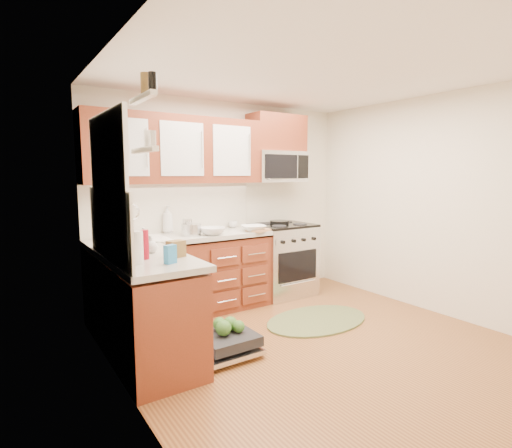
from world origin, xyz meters
TOP-DOWN VIEW (x-y plane):
  - floor at (0.00, 0.00)m, footprint 3.50×3.50m
  - ceiling at (0.00, 0.00)m, footprint 3.50×3.50m
  - wall_back at (0.00, 1.75)m, footprint 3.50×0.04m
  - wall_left at (-1.75, 0.00)m, footprint 0.04×3.50m
  - wall_right at (1.75, 0.00)m, footprint 0.04×3.50m
  - base_cabinet_back at (-0.73, 1.45)m, footprint 2.05×0.60m
  - base_cabinet_left at (-1.45, 0.52)m, footprint 0.60×1.25m
  - countertop_back at (-0.72, 1.44)m, footprint 2.07×0.64m
  - countertop_left at (-1.44, 0.53)m, footprint 0.64×1.27m
  - backsplash_back at (-0.73, 1.74)m, footprint 2.05×0.02m
  - backsplash_left at (-1.74, 0.52)m, footprint 0.02×1.25m
  - upper_cabinets at (-0.73, 1.57)m, footprint 2.05×0.35m
  - cabinet_over_mw at (0.68, 1.57)m, footprint 0.76×0.35m
  - range at (0.68, 1.43)m, footprint 0.76×0.64m
  - microwave at (0.68, 1.55)m, footprint 0.76×0.38m
  - sink at (-1.25, 1.42)m, footprint 0.62×0.50m
  - dishwasher at (-0.86, 0.30)m, footprint 0.70×0.60m
  - window at (-1.74, 0.50)m, footprint 0.03×1.05m
  - window_blind at (-1.71, 0.50)m, footprint 0.02×0.96m
  - shelf_upper at (-1.72, -0.35)m, footprint 0.04×0.40m
  - shelf_lower at (-1.72, -0.35)m, footprint 0.04×0.40m
  - rug at (0.40, 0.43)m, footprint 1.39×1.07m
  - skillet at (0.64, 1.44)m, footprint 0.27×0.27m
  - stock_pot at (-0.66, 1.34)m, footprint 0.22×0.22m
  - cutting_board at (0.18, 1.22)m, footprint 0.36×0.29m
  - canister at (-0.66, 1.46)m, footprint 0.13×0.13m
  - paper_towel_roll at (-1.60, 0.30)m, footprint 0.14×0.14m
  - mustard_bottle at (-1.62, 0.29)m, footprint 0.08×0.08m
  - red_bottle at (-1.49, 0.41)m, footprint 0.08×0.08m
  - wooden_box at (-1.25, 0.36)m, footprint 0.15×0.12m
  - blue_carton at (-1.38, 0.15)m, footprint 0.10×0.08m
  - bowl_a at (0.10, 1.25)m, footprint 0.35×0.35m
  - bowl_b at (-0.45, 1.25)m, footprint 0.36×0.36m
  - cup at (0.05, 1.65)m, footprint 0.12×0.12m
  - soap_bottle_a at (-0.81, 1.68)m, footprint 0.15×0.15m
  - soap_bottle_b at (-1.36, 0.84)m, footprint 0.11×0.11m
  - soap_bottle_c at (-1.36, 0.65)m, footprint 0.14×0.14m

SIDE VIEW (x-z plane):
  - floor at x=0.00m, z-range 0.00..0.00m
  - rug at x=0.40m, z-range 0.00..0.02m
  - dishwasher at x=-0.86m, z-range 0.00..0.20m
  - base_cabinet_back at x=-0.73m, z-range 0.00..0.85m
  - base_cabinet_left at x=-1.45m, z-range 0.00..0.85m
  - range at x=0.68m, z-range 0.00..0.95m
  - sink at x=-1.25m, z-range 0.67..0.93m
  - countertop_back at x=-0.72m, z-range 0.88..0.93m
  - countertop_left at x=-1.44m, z-range 0.88..0.93m
  - cutting_board at x=0.18m, z-range 0.93..0.95m
  - bowl_a at x=0.10m, z-range 0.93..1.00m
  - cup at x=0.05m, z-range 0.93..1.01m
  - bowl_b at x=-0.45m, z-range 0.93..1.01m
  - skillet at x=0.64m, z-range 0.95..1.00m
  - stock_pot at x=-0.66m, z-range 0.93..1.06m
  - wooden_box at x=-1.25m, z-range 0.93..1.06m
  - blue_carton at x=-1.38m, z-range 0.93..1.07m
  - soap_bottle_c at x=-1.36m, z-range 0.93..1.07m
  - canister at x=-0.66m, z-range 0.93..1.10m
  - soap_bottle_b at x=-1.36m, z-range 0.93..1.13m
  - mustard_bottle at x=-1.62m, z-range 0.93..1.14m
  - red_bottle at x=-1.49m, z-range 0.93..1.16m
  - paper_towel_roll at x=-1.60m, z-range 0.93..1.18m
  - soap_bottle_a at x=-0.81m, z-range 0.93..1.24m
  - backsplash_back at x=-0.73m, z-range 0.93..1.49m
  - backsplash_left at x=-1.74m, z-range 0.93..1.49m
  - wall_back at x=0.00m, z-range 0.00..2.50m
  - wall_left at x=-1.75m, z-range 0.00..2.50m
  - wall_right at x=1.75m, z-range 0.00..2.50m
  - window at x=-1.74m, z-range 1.02..2.08m
  - microwave at x=0.68m, z-range 1.50..1.90m
  - shelf_lower at x=-1.72m, z-range 1.74..1.76m
  - upper_cabinets at x=-0.73m, z-range 1.50..2.25m
  - window_blind at x=-1.71m, z-range 1.68..2.08m
  - shelf_upper at x=-1.72m, z-range 2.03..2.06m
  - cabinet_over_mw at x=0.68m, z-range 1.90..2.37m
  - ceiling at x=0.00m, z-range 2.50..2.50m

